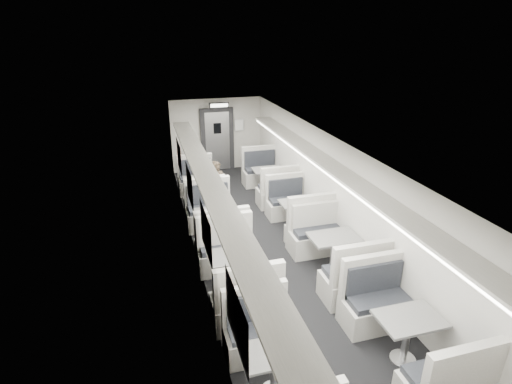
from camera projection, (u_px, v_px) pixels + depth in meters
room at (273, 207)px, 7.94m from camera, size 3.24×12.24×2.64m
booth_left_a at (200, 190)px, 10.96m from camera, size 1.03×2.09×1.12m
booth_left_b at (216, 227)px, 8.87m from camera, size 1.11×2.24×1.20m
booth_left_c at (235, 273)px, 7.20m from camera, size 1.12×2.27×1.21m
booth_left_d at (274, 372)px, 5.20m from camera, size 0.99×2.01×1.08m
booth_right_a at (269, 181)px, 11.53m from camera, size 1.08×2.20×1.18m
booth_right_b at (298, 215)px, 9.50m from camera, size 1.02×2.06×1.10m
booth_right_c at (333, 254)px, 7.80m from camera, size 1.14×2.31×1.23m
booth_right_d at (406, 339)px, 5.70m from camera, size 1.09×2.21×1.18m
passenger at (217, 187)px, 10.27m from camera, size 0.58×0.46×1.40m
window_a at (179, 157)px, 10.53m from camera, size 0.02×1.18×0.84m
window_b at (190, 186)px, 8.58m from camera, size 0.02×1.18×0.84m
window_c at (206, 233)px, 6.62m from camera, size 0.02×1.18×0.84m
window_d at (237, 320)px, 4.66m from camera, size 0.02×1.18×0.84m
luggage_rack_left at (212, 185)px, 7.09m from camera, size 0.46×10.40×0.09m
luggage_rack_right at (339, 172)px, 7.71m from camera, size 0.46×10.40×0.09m
vestibule_door at (217, 140)px, 13.28m from camera, size 1.10×0.13×2.10m
exit_sign at (219, 105)px, 12.37m from camera, size 0.62×0.12×0.16m
wall_notice at (239, 125)px, 13.28m from camera, size 0.32×0.02×0.40m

